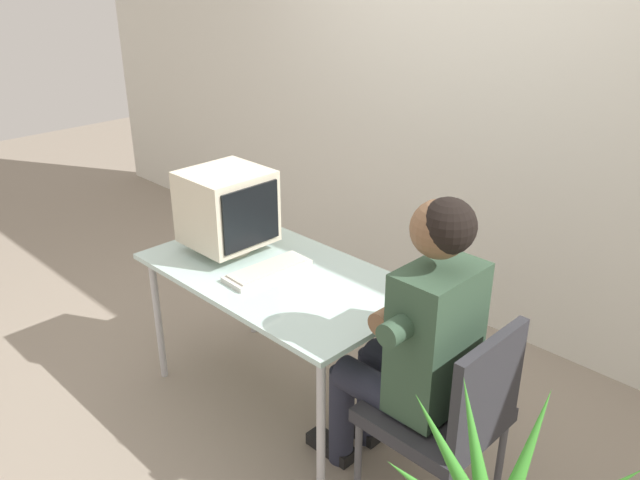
{
  "coord_description": "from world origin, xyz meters",
  "views": [
    {
      "loc": [
        2.0,
        -1.73,
        2.07
      ],
      "look_at": [
        0.28,
        0.0,
        0.97
      ],
      "focal_mm": 36.07,
      "sensor_mm": 36.0,
      "label": 1
    }
  ],
  "objects_px": {
    "keyboard": "(268,270)",
    "crt_monitor": "(227,208)",
    "desk": "(278,284)",
    "office_chair": "(449,410)",
    "person_seated": "(415,338)"
  },
  "relations": [
    {
      "from": "desk",
      "to": "keyboard",
      "type": "height_order",
      "value": "keyboard"
    },
    {
      "from": "desk",
      "to": "keyboard",
      "type": "distance_m",
      "value": 0.09
    },
    {
      "from": "person_seated",
      "to": "crt_monitor",
      "type": "bearing_deg",
      "value": -179.85
    },
    {
      "from": "desk",
      "to": "crt_monitor",
      "type": "height_order",
      "value": "crt_monitor"
    },
    {
      "from": "crt_monitor",
      "to": "office_chair",
      "type": "bearing_deg",
      "value": 0.13
    },
    {
      "from": "desk",
      "to": "crt_monitor",
      "type": "distance_m",
      "value": 0.45
    },
    {
      "from": "keyboard",
      "to": "crt_monitor",
      "type": "bearing_deg",
      "value": 174.69
    },
    {
      "from": "desk",
      "to": "office_chair",
      "type": "bearing_deg",
      "value": -0.31
    },
    {
      "from": "crt_monitor",
      "to": "office_chair",
      "type": "xyz_separation_m",
      "value": [
        1.32,
        0.0,
        -0.46
      ]
    },
    {
      "from": "crt_monitor",
      "to": "office_chair",
      "type": "distance_m",
      "value": 1.4
    },
    {
      "from": "keyboard",
      "to": "office_chair",
      "type": "relative_size",
      "value": 0.49
    },
    {
      "from": "desk",
      "to": "keyboard",
      "type": "relative_size",
      "value": 3.05
    },
    {
      "from": "person_seated",
      "to": "desk",
      "type": "bearing_deg",
      "value": 179.62
    },
    {
      "from": "desk",
      "to": "crt_monitor",
      "type": "relative_size",
      "value": 3.19
    },
    {
      "from": "keyboard",
      "to": "person_seated",
      "type": "relative_size",
      "value": 0.32
    }
  ]
}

